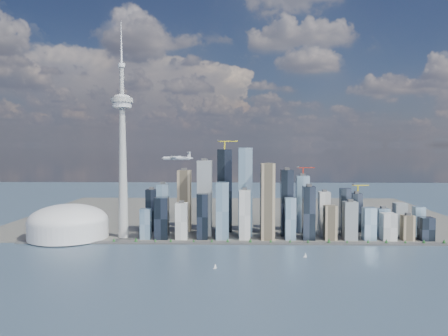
{
  "coord_description": "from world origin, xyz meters",
  "views": [
    {
      "loc": [
        -14.33,
        -801.39,
        240.53
      ],
      "look_at": [
        -38.72,
        260.0,
        184.89
      ],
      "focal_mm": 35.0,
      "sensor_mm": 36.0,
      "label": 1
    }
  ],
  "objects_px": {
    "sailboat_east": "(305,256)",
    "sailboat_west": "(215,267)",
    "dome_stadium": "(68,223)",
    "airplane": "(177,158)",
    "needle_tower": "(123,147)"
  },
  "relations": [
    {
      "from": "sailboat_east",
      "to": "dome_stadium",
      "type": "bearing_deg",
      "value": 158.78
    },
    {
      "from": "sailboat_east",
      "to": "sailboat_west",
      "type": "bearing_deg",
      "value": -159.01
    },
    {
      "from": "dome_stadium",
      "to": "sailboat_east",
      "type": "distance_m",
      "value": 605.06
    },
    {
      "from": "dome_stadium",
      "to": "sailboat_west",
      "type": "bearing_deg",
      "value": -34.16
    },
    {
      "from": "airplane",
      "to": "dome_stadium",
      "type": "bearing_deg",
      "value": 164.14
    },
    {
      "from": "needle_tower",
      "to": "sailboat_west",
      "type": "xyz_separation_m",
      "value": [
        248.96,
        -273.98,
        -232.43
      ]
    },
    {
      "from": "needle_tower",
      "to": "sailboat_west",
      "type": "height_order",
      "value": "needle_tower"
    },
    {
      "from": "needle_tower",
      "to": "dome_stadium",
      "type": "distance_m",
      "value": 241.4
    },
    {
      "from": "airplane",
      "to": "sailboat_east",
      "type": "distance_m",
      "value": 353.03
    },
    {
      "from": "dome_stadium",
      "to": "sailboat_east",
      "type": "xyz_separation_m",
      "value": [
        578.53,
        -173.5,
        -36.05
      ]
    },
    {
      "from": "sailboat_west",
      "to": "sailboat_east",
      "type": "bearing_deg",
      "value": 0.86
    },
    {
      "from": "needle_tower",
      "to": "airplane",
      "type": "xyz_separation_m",
      "value": [
        158.17,
        -134.56,
        -23.56
      ]
    },
    {
      "from": "airplane",
      "to": "sailboat_east",
      "type": "relative_size",
      "value": 6.91
    },
    {
      "from": "airplane",
      "to": "sailboat_west",
      "type": "xyz_separation_m",
      "value": [
        90.79,
        -139.43,
        -208.87
      ]
    },
    {
      "from": "dome_stadium",
      "to": "sailboat_west",
      "type": "relative_size",
      "value": 18.83
    }
  ]
}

